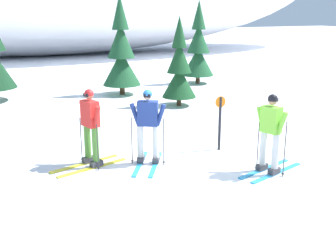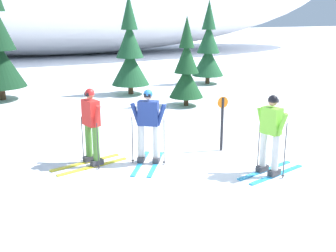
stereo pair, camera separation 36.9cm
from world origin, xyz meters
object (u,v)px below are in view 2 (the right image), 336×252
object	(u,v)px
pine_tree_center	(130,53)
pine_tree_center_right	(186,69)
skier_red_jacket	(91,125)
skier_lime_jacket	(271,134)
pine_tree_far_right	(208,49)
skier_navy_jacket	(148,125)
trail_marker_post	(222,120)

from	to	relation	value
pine_tree_center	pine_tree_center_right	xyz separation A→B (m)	(1.28, -2.77, -0.33)
skier_red_jacket	pine_tree_center	xyz separation A→B (m)	(3.09, 7.49, 0.75)
skier_lime_jacket	skier_red_jacket	bearing A→B (deg)	150.04
skier_lime_jacket	pine_tree_far_right	xyz separation A→B (m)	(3.79, 10.55, 0.70)
skier_navy_jacket	pine_tree_center_right	xyz separation A→B (m)	(3.15, 5.10, 0.43)
pine_tree_far_right	trail_marker_post	bearing A→B (deg)	-114.35
skier_red_jacket	pine_tree_center	size ratio (longest dim) A/B	0.45
skier_red_jacket	pine_tree_far_right	world-z (taller)	pine_tree_far_right
skier_navy_jacket	skier_red_jacket	xyz separation A→B (m)	(-1.21, 0.38, 0.02)
pine_tree_center	pine_tree_center_right	distance (m)	3.07
pine_tree_center_right	trail_marker_post	size ratio (longest dim) A/B	2.33
skier_navy_jacket	skier_red_jacket	size ratio (longest dim) A/B	0.96
skier_lime_jacket	pine_tree_center	distance (m)	9.47
skier_red_jacket	trail_marker_post	bearing A→B (deg)	-3.47
pine_tree_far_right	pine_tree_center_right	bearing A→B (deg)	-125.70
pine_tree_center_right	pine_tree_far_right	size ratio (longest dim) A/B	0.84
pine_tree_center_right	skier_red_jacket	bearing A→B (deg)	-132.79
skier_navy_jacket	trail_marker_post	xyz separation A→B (m)	(1.97, 0.19, -0.13)
pine_tree_center_right	pine_tree_far_right	world-z (taller)	pine_tree_far_right
skier_navy_jacket	pine_tree_center	distance (m)	8.13
skier_lime_jacket	pine_tree_center	bearing A→B (deg)	91.76
trail_marker_post	pine_tree_far_right	bearing A→B (deg)	65.65
skier_lime_jacket	trail_marker_post	bearing A→B (deg)	96.42
trail_marker_post	pine_tree_center_right	bearing A→B (deg)	76.41
pine_tree_center	skier_red_jacket	bearing A→B (deg)	-112.40
skier_lime_jacket	pine_tree_center	size ratio (longest dim) A/B	0.44
pine_tree_far_right	trail_marker_post	xyz separation A→B (m)	(-3.98, -8.80, -0.81)
skier_navy_jacket	skier_lime_jacket	size ratio (longest dim) A/B	0.98
skier_red_jacket	skier_lime_jacket	xyz separation A→B (m)	(3.38, -1.95, -0.02)
skier_lime_jacket	pine_tree_far_right	world-z (taller)	pine_tree_far_right
skier_navy_jacket	pine_tree_far_right	size ratio (longest dim) A/B	0.45
skier_red_jacket	pine_tree_center_right	distance (m)	6.44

